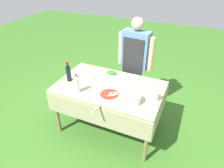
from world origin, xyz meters
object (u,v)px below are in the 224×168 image
sauce_jar (156,97)px  herb_container (111,73)px  pizza_on_peel (109,95)px  mixing_tub (134,99)px  plate_stack (87,78)px  oil_bottle (69,73)px  prep_table (110,91)px  person_cook (135,58)px  water_bottle (77,84)px

sauce_jar → herb_container: bearing=154.1°
pizza_on_peel → mixing_tub: 0.32m
pizza_on_peel → plate_stack: (-0.47, 0.26, -0.00)m
oil_bottle → prep_table: bearing=10.0°
prep_table → sauce_jar: sauce_jar is taller
person_cook → water_bottle: person_cook is taller
water_bottle → mixing_tub: water_bottle is taller
mixing_tub → plate_stack: bearing=161.8°
pizza_on_peel → oil_bottle: 0.68m
pizza_on_peel → plate_stack: 0.54m
water_bottle → herb_container: 0.64m
sauce_jar → plate_stack: bearing=174.1°
oil_bottle → herb_container: 0.63m
person_cook → plate_stack: (-0.51, -0.62, -0.13)m
mixing_tub → sauce_jar: (0.23, 0.15, -0.01)m
prep_table → plate_stack: 0.39m
prep_table → water_bottle: 0.48m
water_bottle → plate_stack: (-0.06, 0.34, -0.11)m
person_cook → plate_stack: 0.81m
oil_bottle → plate_stack: (0.19, 0.15, -0.11)m
person_cook → pizza_on_peel: bearing=93.2°
water_bottle → plate_stack: water_bottle is taller
oil_bottle → water_bottle: 0.32m
pizza_on_peel → water_bottle: bearing=-164.2°
oil_bottle → mixing_tub: (0.98, -0.11, -0.06)m
oil_bottle → plate_stack: size_ratio=1.32×
pizza_on_peel → mixing_tub: size_ratio=3.45×
mixing_tub → pizza_on_peel: bearing=-179.3°
water_bottle → plate_stack: size_ratio=1.13×
prep_table → sauce_jar: bearing=-5.2°
oil_bottle → herb_container: size_ratio=1.57×
person_cook → sauce_jar: 0.89m
plate_stack → pizza_on_peel: bearing=-29.2°
mixing_tub → plate_stack: size_ratio=0.77×
person_cook → mixing_tub: person_cook is taller
prep_table → herb_container: (-0.11, 0.30, 0.11)m
oil_bottle → person_cook: bearing=47.4°
mixing_tub → water_bottle: bearing=-173.8°
person_cook → mixing_tub: 0.93m
pizza_on_peel → water_bottle: 0.43m
person_cook → plate_stack: bearing=56.2°
prep_table → water_bottle: (-0.32, -0.29, 0.21)m
water_bottle → mixing_tub: bearing=6.2°
water_bottle → plate_stack: 0.36m
pizza_on_peel → oil_bottle: (-0.67, 0.12, 0.11)m
herb_container → plate_stack: size_ratio=0.84×
prep_table → herb_container: bearing=109.2°
oil_bottle → sauce_jar: oil_bottle is taller
water_bottle → sauce_jar: size_ratio=2.26×
person_cook → pizza_on_peel: 0.89m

